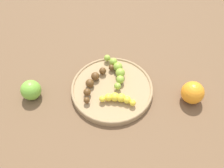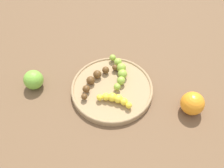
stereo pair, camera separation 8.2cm
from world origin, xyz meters
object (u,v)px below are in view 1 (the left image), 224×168
banana_yellow (118,98)px  banana_green (117,70)px  banana_overripe (95,81)px  orange_fruit (193,93)px  fruit_bowl (112,89)px  apple_green (31,90)px

banana_yellow → banana_green: bearing=9.2°
banana_overripe → orange_fruit: orange_fruit is taller
banana_yellow → orange_fruit: size_ratio=1.40×
fruit_bowl → orange_fruit: size_ratio=3.72×
apple_green → orange_fruit: size_ratio=0.89×
banana_green → banana_overripe: 0.09m
fruit_bowl → apple_green: size_ratio=4.16×
fruit_bowl → orange_fruit: bearing=-118.5°
fruit_bowl → banana_green: bearing=-36.6°
apple_green → fruit_bowl: bearing=-106.0°
banana_yellow → apple_green: size_ratio=1.57×
banana_yellow → banana_green: (0.11, -0.04, 0.00)m
fruit_bowl → apple_green: apple_green is taller
banana_green → banana_yellow: bearing=-105.1°
banana_yellow → banana_overripe: same height
banana_yellow → banana_overripe: (0.10, 0.05, -0.00)m
fruit_bowl → banana_yellow: size_ratio=2.65×
banana_yellow → apple_green: apple_green is taller
orange_fruit → banana_overripe: bearing=59.8°
banana_yellow → orange_fruit: 0.25m
fruit_bowl → apple_green: bearing=74.0°
banana_green → orange_fruit: (-0.18, -0.20, 0.00)m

